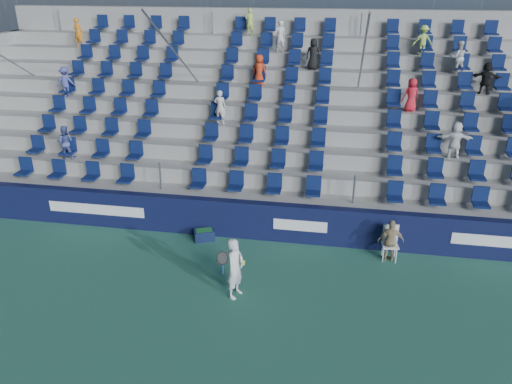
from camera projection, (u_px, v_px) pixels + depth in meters
ground at (229, 297)px, 12.61m from camera, size 70.00×70.00×0.00m
sponsor_wall at (252, 220)px, 15.21m from camera, size 24.00×0.32×1.20m
grandstand at (275, 125)px, 19.18m from camera, size 24.00×8.17×6.63m
tennis_player at (235, 268)px, 12.34m from camera, size 0.69×0.68×1.61m
line_judge_chair at (390, 240)px, 14.12m from camera, size 0.49×0.50×1.01m
line_judge at (391, 241)px, 13.96m from camera, size 0.77×0.39×1.26m
ball_bin at (204, 234)px, 15.23m from camera, size 0.71×0.60×0.34m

